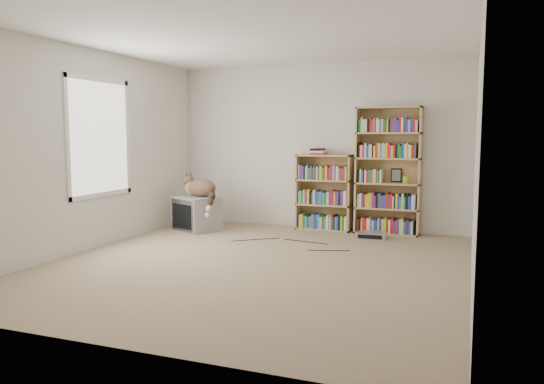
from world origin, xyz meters
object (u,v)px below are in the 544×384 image
(bookcase_short, at_px, (324,195))
(dvd_player, at_px, (372,235))
(bookcase_tall, at_px, (388,174))
(crt_tv, at_px, (197,214))
(cat, at_px, (202,191))

(bookcase_short, relative_size, dvd_player, 2.96)
(bookcase_tall, height_order, dvd_player, bookcase_tall)
(crt_tv, xyz_separation_m, cat, (0.09, 0.01, 0.35))
(crt_tv, relative_size, bookcase_tall, 0.41)
(cat, distance_m, dvd_player, 2.57)
(crt_tv, distance_m, bookcase_tall, 2.88)
(cat, bearing_deg, crt_tv, -170.09)
(crt_tv, distance_m, dvd_player, 2.60)
(cat, distance_m, bookcase_tall, 2.74)
(bookcase_tall, bearing_deg, dvd_player, -106.97)
(dvd_player, bearing_deg, cat, -176.00)
(crt_tv, bearing_deg, cat, 28.05)
(bookcase_tall, distance_m, bookcase_short, 1.01)
(cat, height_order, bookcase_tall, bookcase_tall)
(cat, height_order, dvd_player, cat)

